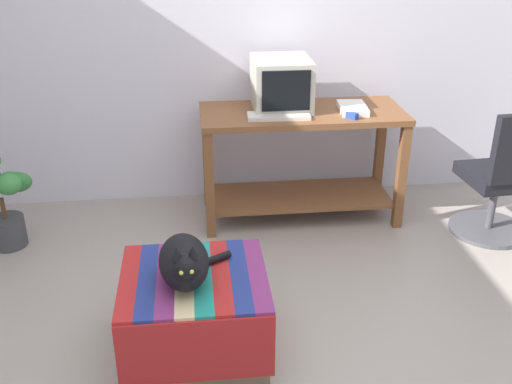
{
  "coord_description": "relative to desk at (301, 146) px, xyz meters",
  "views": [
    {
      "loc": [
        -0.41,
        -2.16,
        1.98
      ],
      "look_at": [
        -0.08,
        0.85,
        0.55
      ],
      "focal_mm": 41.93,
      "sensor_mm": 36.0,
      "label": 1
    }
  ],
  "objects": [
    {
      "name": "desk",
      "position": [
        0.0,
        0.0,
        0.0
      ],
      "size": [
        1.36,
        0.58,
        0.77
      ],
      "rotation": [
        0.0,
        0.0,
        -0.0
      ],
      "color": "brown",
      "rests_on": "ground_plane"
    },
    {
      "name": "ottoman_with_blanket",
      "position": [
        -0.76,
        -1.38,
        -0.31
      ],
      "size": [
        0.69,
        0.65,
        0.42
      ],
      "color": "#7A664C",
      "rests_on": "ground_plane"
    },
    {
      "name": "office_chair",
      "position": [
        1.24,
        -0.44,
        -0.14
      ],
      "size": [
        0.52,
        0.52,
        0.89
      ],
      "rotation": [
        0.0,
        0.0,
        3.21
      ],
      "color": "#4C4C51",
      "rests_on": "ground_plane"
    },
    {
      "name": "stapler",
      "position": [
        0.27,
        -0.18,
        0.27
      ],
      "size": [
        0.1,
        0.11,
        0.04
      ],
      "primitive_type": "cube",
      "rotation": [
        0.0,
        0.0,
        0.67
      ],
      "color": "#2342B7",
      "rests_on": "desk"
    },
    {
      "name": "potted_plant",
      "position": [
        -1.95,
        -0.22,
        -0.19
      ],
      "size": [
        0.39,
        0.31,
        0.6
      ],
      "color": "#3D3D42",
      "rests_on": "ground_plane"
    },
    {
      "name": "back_wall",
      "position": [
        -0.32,
        0.45,
        0.78
      ],
      "size": [
        8.0,
        0.1,
        2.6
      ],
      "primitive_type": "cube",
      "color": "silver",
      "rests_on": "ground_plane"
    },
    {
      "name": "ground_plane",
      "position": [
        -0.32,
        -1.6,
        -0.52
      ],
      "size": [
        14.0,
        14.0,
        0.0
      ],
      "primitive_type": "plane",
      "color": "#9E9389"
    },
    {
      "name": "cat",
      "position": [
        -0.79,
        -1.42,
        0.01
      ],
      "size": [
        0.36,
        0.41,
        0.27
      ],
      "rotation": [
        0.0,
        0.0,
        0.08
      ],
      "color": "black",
      "rests_on": "ottoman_with_blanket"
    },
    {
      "name": "book",
      "position": [
        0.33,
        -0.04,
        0.27
      ],
      "size": [
        0.2,
        0.29,
        0.04
      ],
      "primitive_type": "cube",
      "rotation": [
        0.0,
        0.0,
        -0.08
      ],
      "color": "white",
      "rests_on": "desk"
    },
    {
      "name": "tv_monitor",
      "position": [
        -0.13,
        0.09,
        0.41
      ],
      "size": [
        0.38,
        0.43,
        0.33
      ],
      "rotation": [
        0.0,
        0.0,
        -0.0
      ],
      "color": "#BCB7A8",
      "rests_on": "desk"
    },
    {
      "name": "keyboard",
      "position": [
        -0.18,
        -0.13,
        0.26
      ],
      "size": [
        0.41,
        0.17,
        0.02
      ],
      "primitive_type": "cube",
      "rotation": [
        0.0,
        0.0,
        -0.05
      ],
      "color": "beige",
      "rests_on": "desk"
    }
  ]
}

